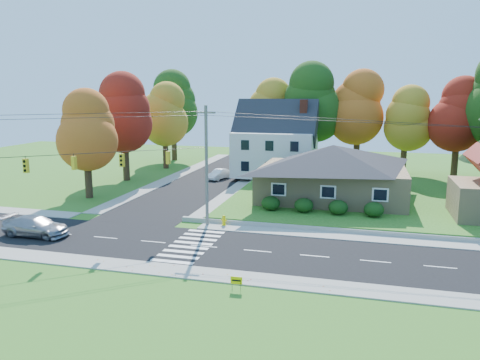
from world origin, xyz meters
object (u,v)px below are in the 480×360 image
(fire_hydrant, at_px, (224,221))
(silver_sedan, at_px, (36,226))
(ranch_house, at_px, (332,171))
(white_car, at_px, (219,174))

(fire_hydrant, bearing_deg, silver_sedan, -154.40)
(ranch_house, bearing_deg, fire_hydrant, -127.56)
(ranch_house, xyz_separation_m, white_car, (-14.83, 9.57, -2.61))
(silver_sedan, distance_m, fire_hydrant, 14.80)
(ranch_house, relative_size, fire_hydrant, 15.77)
(ranch_house, bearing_deg, white_car, 147.16)
(ranch_house, relative_size, silver_sedan, 2.76)
(fire_hydrant, bearing_deg, white_car, 108.47)
(ranch_house, height_order, white_car, ranch_house)
(white_car, height_order, fire_hydrant, white_car)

